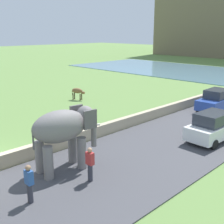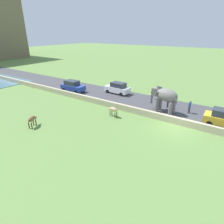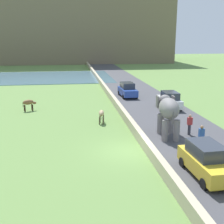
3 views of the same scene
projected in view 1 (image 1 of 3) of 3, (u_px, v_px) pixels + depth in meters
barrier_wall at (193, 102)px, 26.23m from camera, size 0.40×110.00×0.76m
lake at (175, 70)px, 50.38m from camera, size 36.00×18.00×0.08m
elephant at (64, 129)px, 13.70m from camera, size 1.68×3.54×2.99m
person_beside_elephant at (90, 164)px, 12.83m from camera, size 0.36×0.22×1.63m
person_trailing at (29, 183)px, 11.19m from camera, size 0.36×0.22×1.63m
car_white at (213, 127)px, 17.73m from camera, size 1.92×4.07×1.80m
car_blue at (216, 100)px, 24.39m from camera, size 1.93×4.07×1.80m
cow_tan at (78, 117)px, 19.99m from camera, size 0.61×1.42×1.15m
cow_brown at (78, 91)px, 28.31m from camera, size 1.40×0.86×1.15m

